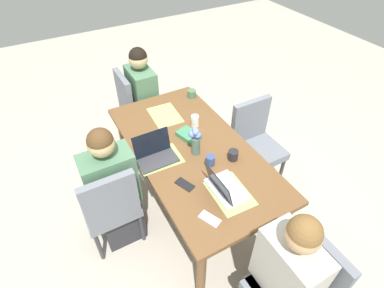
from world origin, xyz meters
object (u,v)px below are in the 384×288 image
(chair_head_left_left_near, at_px, (297,286))
(coffee_mug_near_left, at_px, (233,155))
(book_red_cover, at_px, (188,135))
(person_head_right_left_mid, at_px, (144,103))
(chair_far_left_far, at_px, (110,204))
(person_far_left_far, at_px, (114,193))
(person_head_left_left_near, at_px, (283,281))
(chair_head_right_left_mid, at_px, (136,104))
(coffee_mug_centre_left, at_px, (195,121))
(phone_silver, at_px, (210,219))
(coffee_mug_near_right, at_px, (192,94))
(laptop_far_left_far, at_px, (155,154))
(coffee_mug_centre_right, at_px, (210,160))
(phone_black, at_px, (185,184))
(chair_near_right_near, at_px, (255,140))
(laptop_head_left_left_near, at_px, (224,187))
(flower_vase, at_px, (195,140))
(dining_table, at_px, (192,155))

(chair_head_left_left_near, bearing_deg, coffee_mug_near_left, -8.36)
(coffee_mug_near_left, height_order, book_red_cover, coffee_mug_near_left)
(person_head_right_left_mid, bearing_deg, chair_far_left_far, 146.88)
(person_head_right_left_mid, bearing_deg, person_far_left_far, 147.29)
(book_red_cover, bearing_deg, person_head_left_left_near, 162.39)
(chair_head_right_left_mid, bearing_deg, chair_head_left_left_near, -176.18)
(chair_far_left_far, relative_size, coffee_mug_centre_left, 8.29)
(chair_head_left_left_near, relative_size, phone_silver, 6.00)
(coffee_mug_near_right, bearing_deg, chair_head_left_left_near, 171.38)
(laptop_far_left_far, relative_size, coffee_mug_near_left, 3.79)
(coffee_mug_centre_right, bearing_deg, laptop_far_left_far, 51.92)
(person_head_left_left_near, bearing_deg, coffee_mug_centre_left, -6.42)
(phone_silver, bearing_deg, phone_black, -23.39)
(chair_head_right_left_mid, distance_m, chair_near_right_near, 1.43)
(chair_near_right_near, height_order, phone_silver, chair_near_right_near)
(laptop_head_left_left_near, bearing_deg, coffee_mug_near_left, -44.89)
(laptop_head_left_left_near, bearing_deg, person_head_left_left_near, -177.12)
(book_red_cover, xyz_separation_m, phone_black, (-0.48, 0.29, -0.02))
(coffee_mug_centre_left, bearing_deg, coffee_mug_near_left, -174.21)
(chair_head_left_left_near, xyz_separation_m, coffee_mug_centre_left, (1.52, -0.09, 0.30))
(phone_black, bearing_deg, person_head_right_left_mid, -31.28)
(chair_head_left_left_near, relative_size, coffee_mug_near_left, 10.66)
(chair_far_left_far, height_order, coffee_mug_centre_right, chair_far_left_far)
(chair_far_left_far, height_order, chair_near_right_near, same)
(flower_vase, height_order, coffee_mug_near_right, flower_vase)
(chair_near_right_near, distance_m, coffee_mug_near_left, 0.66)
(dining_table, relative_size, coffee_mug_centre_left, 16.69)
(chair_head_left_left_near, height_order, coffee_mug_centre_right, chair_head_left_left_near)
(person_head_left_left_near, bearing_deg, dining_table, 0.65)
(chair_head_right_left_mid, relative_size, coffee_mug_near_left, 10.66)
(person_head_left_left_near, height_order, phone_black, person_head_left_left_near)
(coffee_mug_centre_right, bearing_deg, phone_silver, 148.16)
(laptop_head_left_left_near, bearing_deg, chair_head_right_left_mid, 1.86)
(person_far_left_far, bearing_deg, chair_head_right_left_mid, -28.62)
(flower_vase, xyz_separation_m, laptop_far_left_far, (0.11, 0.31, -0.10))
(chair_far_left_far, relative_size, coffee_mug_near_right, 10.34)
(phone_black, bearing_deg, book_red_cover, -53.21)
(chair_far_left_far, relative_size, coffee_mug_centre_right, 10.36)
(person_far_left_far, distance_m, coffee_mug_centre_right, 0.84)
(person_far_left_far, bearing_deg, flower_vase, -98.39)
(laptop_head_left_left_near, relative_size, book_red_cover, 1.60)
(dining_table, relative_size, chair_head_right_left_mid, 2.01)
(coffee_mug_centre_right, height_order, phone_black, coffee_mug_centre_right)
(person_head_right_left_mid, bearing_deg, chair_head_left_left_near, -177.85)
(book_red_cover, bearing_deg, coffee_mug_near_right, -47.71)
(chair_head_left_left_near, height_order, person_far_left_far, person_far_left_far)
(dining_table, relative_size, coffee_mug_near_right, 20.83)
(person_head_right_left_mid, distance_m, phone_black, 1.52)
(coffee_mug_centre_right, bearing_deg, chair_head_right_left_mid, 4.49)
(book_red_cover, height_order, phone_silver, book_red_cover)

